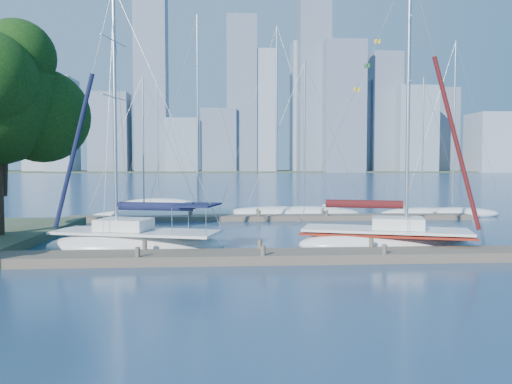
{
  "coord_description": "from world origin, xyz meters",
  "views": [
    {
      "loc": [
        -1.61,
        -20.8,
        4.02
      ],
      "look_at": [
        0.04,
        4.0,
        2.72
      ],
      "focal_mm": 35.0,
      "sensor_mm": 36.0,
      "label": 1
    }
  ],
  "objects": [
    {
      "name": "skyline",
      "position": [
        19.7,
        290.56,
        36.49
      ],
      "size": [
        503.41,
        51.31,
        117.42
      ],
      "color": "#7E91A2",
      "rests_on": "ground"
    },
    {
      "name": "bg_boat_1",
      "position": [
        -3.55,
        18.37,
        0.32
      ],
      "size": [
        7.83,
        3.69,
        16.03
      ],
      "rotation": [
        0.0,
        0.0,
        0.17
      ],
      "color": "white",
      "rests_on": "ground"
    },
    {
      "name": "bg_boat_2",
      "position": [
        2.59,
        18.09,
        0.29
      ],
      "size": [
        9.42,
        5.68,
        15.23
      ],
      "rotation": [
        0.0,
        0.0,
        -0.38
      ],
      "color": "white",
      "rests_on": "ground"
    },
    {
      "name": "ground",
      "position": [
        0.0,
        0.0,
        0.0
      ],
      "size": [
        700.0,
        700.0,
        0.0
      ],
      "primitive_type": "plane",
      "color": "navy",
      "rests_on": "ground"
    },
    {
      "name": "near_dock",
      "position": [
        0.0,
        0.0,
        0.2
      ],
      "size": [
        26.0,
        2.0,
        0.4
      ],
      "primitive_type": "cube",
      "color": "brown",
      "rests_on": "ground"
    },
    {
      "name": "sailboat_navy",
      "position": [
        -5.7,
        2.79,
        1.0
      ],
      "size": [
        8.76,
        4.83,
        12.92
      ],
      "rotation": [
        0.0,
        0.0,
        -0.27
      ],
      "color": "white",
      "rests_on": "ground"
    },
    {
      "name": "bg_boat_6",
      "position": [
        -8.22,
        30.56,
        0.25
      ],
      "size": [
        7.58,
        4.73,
        12.96
      ],
      "rotation": [
        0.0,
        0.0,
        0.39
      ],
      "color": "white",
      "rests_on": "ground"
    },
    {
      "name": "far_dock",
      "position": [
        2.0,
        16.0,
        0.18
      ],
      "size": [
        30.0,
        1.8,
        0.36
      ],
      "primitive_type": "cube",
      "color": "brown",
      "rests_on": "ground"
    },
    {
      "name": "bg_boat_5",
      "position": [
        16.64,
        17.64,
        0.26
      ],
      "size": [
        7.83,
        2.72,
        14.13
      ],
      "rotation": [
        0.0,
        0.0,
        -0.08
      ],
      "color": "white",
      "rests_on": "ground"
    },
    {
      "name": "sailboat_maroon",
      "position": [
        6.22,
        2.67,
        1.1
      ],
      "size": [
        8.87,
        5.17,
        14.05
      ],
      "rotation": [
        0.0,
        0.0,
        -0.31
      ],
      "color": "white",
      "rests_on": "ground"
    },
    {
      "name": "bg_boat_0",
      "position": [
        -7.57,
        17.25,
        0.23
      ],
      "size": [
        8.18,
        2.84,
        11.01
      ],
      "rotation": [
        0.0,
        0.0,
        0.09
      ],
      "color": "white",
      "rests_on": "ground"
    },
    {
      "name": "bg_boat_3",
      "position": [
        4.81,
        18.21,
        0.27
      ],
      "size": [
        9.04,
        2.86,
        12.56
      ],
      "rotation": [
        0.0,
        0.0,
        -0.05
      ],
      "color": "white",
      "rests_on": "ground"
    },
    {
      "name": "far_shore",
      "position": [
        0.0,
        320.0,
        0.0
      ],
      "size": [
        800.0,
        100.0,
        1.5
      ],
      "primitive_type": "cube",
      "color": "#38472D",
      "rests_on": "ground"
    },
    {
      "name": "bg_boat_4",
      "position": [
        14.13,
        17.66,
        0.24
      ],
      "size": [
        6.88,
        2.67,
        11.29
      ],
      "rotation": [
        0.0,
        0.0,
        0.08
      ],
      "color": "white",
      "rests_on": "ground"
    }
  ]
}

